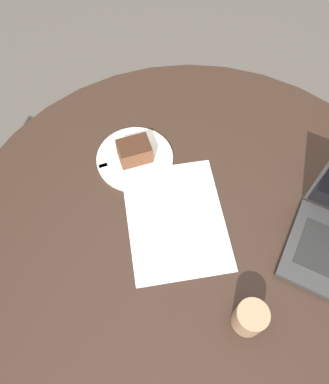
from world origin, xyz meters
The scene contains 7 objects.
ground_plane centered at (0.00, 0.00, 0.00)m, with size 12.00×12.00×0.00m, color #4C4742.
dining_table centered at (0.00, 0.00, 0.61)m, with size 1.36×1.36×0.74m.
paper_document centered at (-0.04, -0.08, 0.74)m, with size 0.44×0.41×0.00m.
plate centered at (-0.18, -0.27, 0.75)m, with size 0.23×0.23×0.01m.
cake_slice centered at (-0.19, -0.27, 0.79)m, with size 0.12×0.12×0.06m.
fork centered at (-0.15, -0.30, 0.76)m, with size 0.13×0.14×0.00m.
coffee_glass centered at (0.15, 0.18, 0.79)m, with size 0.08×0.08×0.09m.
Camera 1 is at (0.38, 0.06, 1.69)m, focal length 35.00 mm.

